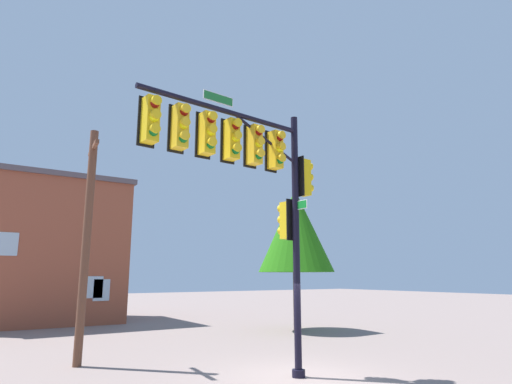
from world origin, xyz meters
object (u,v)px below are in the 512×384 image
signal_pole_assembly (250,167)px  utility_pole (87,238)px  tree_near (296,230)px  brick_building (41,250)px

signal_pole_assembly → utility_pole: 6.08m
signal_pole_assembly → tree_near: size_ratio=1.03×
tree_near → brick_building: brick_building is taller
tree_near → brick_building: (10.63, -11.47, -0.80)m
signal_pole_assembly → brick_building: 19.77m
signal_pole_assembly → brick_building: size_ratio=0.83×
signal_pole_assembly → utility_pole: utility_pole is taller
signal_pole_assembly → tree_near: 11.38m
utility_pole → tree_near: 11.57m
signal_pole_assembly → tree_near: (-7.99, -8.08, -0.56)m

